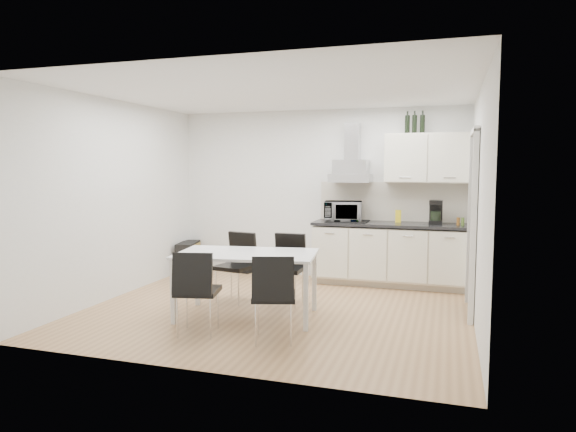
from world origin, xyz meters
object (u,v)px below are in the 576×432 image
chair_far_left (235,268)px  chair_far_right (286,270)px  chair_near_right (274,297)px  chair_near_left (198,292)px  floor_speaker (246,264)px  dining_table (247,259)px  guitar_amp (188,257)px  kitchenette (393,229)px

chair_far_left → chair_far_right: size_ratio=1.00×
chair_near_right → chair_far_right: bearing=86.0°
chair_near_left → chair_far_right: bearing=56.7°
chair_near_right → floor_speaker: (-1.51, 2.98, -0.29)m
dining_table → chair_near_right: size_ratio=1.91×
chair_far_right → floor_speaker: size_ratio=2.93×
chair_far_left → guitar_amp: 2.08m
chair_far_right → chair_near_left: (-0.52, -1.36, 0.00)m
chair_far_left → chair_far_right: bearing=-163.6°
dining_table → chair_near_left: size_ratio=1.91×
kitchenette → chair_far_left: (-1.83, -1.55, -0.39)m
chair_near_left → floor_speaker: (-0.69, 3.01, -0.29)m
chair_near_left → chair_near_right: same height
kitchenette → floor_speaker: (-2.37, 0.17, -0.68)m
chair_far_right → chair_near_right: 1.37m
chair_far_right → chair_near_right: (0.30, -1.34, 0.00)m
kitchenette → guitar_amp: bearing=-178.5°
chair_near_right → chair_far_left: bearing=110.7°
kitchenette → guitar_amp: (-3.29, -0.08, -0.58)m
kitchenette → floor_speaker: kitchenette is taller
dining_table → floor_speaker: 2.55m
kitchenette → guitar_amp: 3.34m
chair_near_left → chair_far_left: bearing=84.2°
dining_table → kitchenette: bearing=48.4°
chair_near_right → chair_near_left: bearing=165.2°
kitchenette → chair_far_left: kitchenette is taller
kitchenette → chair_near_right: kitchenette is taller
dining_table → chair_far_left: size_ratio=1.91×
chair_far_right → chair_near_right: size_ratio=1.00×
kitchenette → dining_table: 2.57m
kitchenette → chair_far_right: (-1.16, -1.48, -0.39)m
chair_far_right → floor_speaker: bearing=-53.7°
dining_table → floor_speaker: (-0.95, 2.30, -0.53)m
floor_speaker → chair_far_right: bearing=-39.7°
guitar_amp → chair_near_left: bearing=-70.9°
chair_far_right → chair_near_left: 1.46m
chair_near_right → guitar_amp: 3.66m
kitchenette → chair_far_left: size_ratio=2.86×
dining_table → guitar_amp: (-1.87, 2.05, -0.43)m
kitchenette → guitar_amp: kitchenette is taller
chair_far_left → kitchenette: bearing=-129.1°
chair_far_left → floor_speaker: bearing=-61.9°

